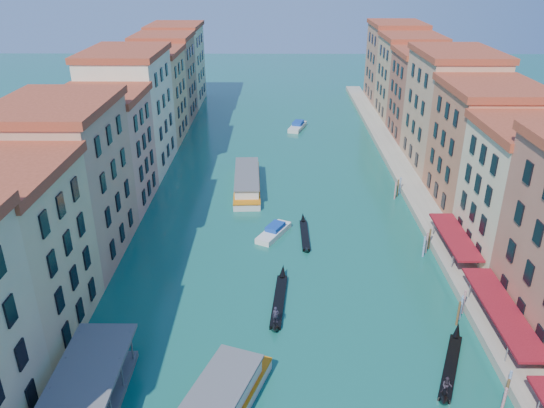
# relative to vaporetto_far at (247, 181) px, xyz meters

# --- Properties ---
(left_bank_palazzos) EXTENTS (12.80, 128.40, 21.00)m
(left_bank_palazzos) POSITION_rel_vaporetto_far_xyz_m (-20.82, 3.40, 8.48)
(left_bank_palazzos) COLOR #CDBF8D
(left_bank_palazzos) RESTS_ON ground
(right_bank_palazzos) EXTENTS (12.80, 128.40, 21.00)m
(right_bank_palazzos) POSITION_rel_vaporetto_far_xyz_m (35.18, 3.72, 8.52)
(right_bank_palazzos) COLOR maroon
(right_bank_palazzos) RESTS_ON ground
(quay) EXTENTS (4.00, 140.00, 1.00)m
(quay) POSITION_rel_vaporetto_far_xyz_m (27.18, 3.72, -0.72)
(quay) COLOR gray
(quay) RESTS_ON ground
(restaurant_awnings) EXTENTS (3.20, 44.55, 3.12)m
(restaurant_awnings) POSITION_rel_vaporetto_far_xyz_m (27.36, -38.28, 1.76)
(restaurant_awnings) COLOR maroon
(restaurant_awnings) RESTS_ON ground
(mooring_poles_right) EXTENTS (1.44, 54.24, 3.20)m
(mooring_poles_right) POSITION_rel_vaporetto_far_xyz_m (24.28, -32.48, 0.08)
(mooring_poles_right) COLOR brown
(mooring_poles_right) RESTS_ON ground
(vaporetto_far) EXTENTS (5.04, 18.46, 2.72)m
(vaporetto_far) POSITION_rel_vaporetto_far_xyz_m (0.00, 0.00, 0.00)
(vaporetto_far) COLOR silver
(vaporetto_far) RESTS_ON ground
(gondola_fore) EXTENTS (2.09, 12.78, 2.55)m
(gondola_fore) POSITION_rel_vaporetto_far_xyz_m (5.20, -32.50, -0.80)
(gondola_fore) COLOR black
(gondola_fore) RESTS_ON ground
(gondola_right) EXTENTS (5.60, 11.47, 2.41)m
(gondola_right) POSITION_rel_vaporetto_far_xyz_m (21.01, -43.00, -0.76)
(gondola_right) COLOR black
(gondola_right) RESTS_ON ground
(gondola_far) EXTENTS (1.08, 11.02, 1.56)m
(gondola_far) POSITION_rel_vaporetto_far_xyz_m (8.79, -16.80, -0.90)
(gondola_far) COLOR black
(gondola_far) RESTS_ON ground
(motorboat_mid) EXTENTS (5.04, 7.00, 1.41)m
(motorboat_mid) POSITION_rel_vaporetto_far_xyz_m (4.57, -16.54, -0.68)
(motorboat_mid) COLOR silver
(motorboat_mid) RESTS_ON ground
(motorboat_far) EXTENTS (4.57, 8.09, 1.60)m
(motorboat_far) POSITION_rel_vaporetto_far_xyz_m (9.63, 34.16, -0.60)
(motorboat_far) COLOR silver
(motorboat_far) RESTS_ON ground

